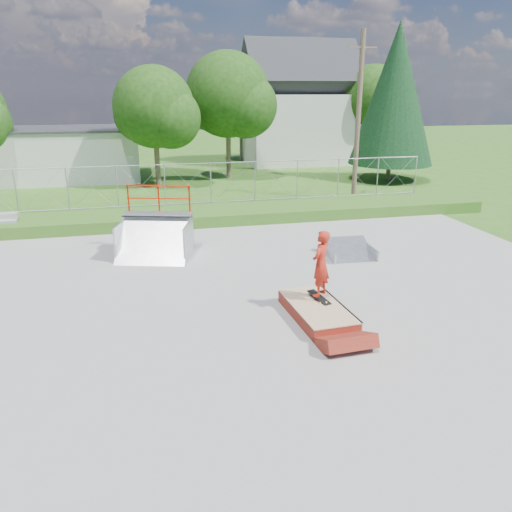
{
  "coord_description": "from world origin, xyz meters",
  "views": [
    {
      "loc": [
        -3.03,
        -11.27,
        5.31
      ],
      "look_at": [
        -0.16,
        1.03,
        1.1
      ],
      "focal_mm": 35.0,
      "sensor_mm": 36.0,
      "label": 1
    }
  ],
  "objects_px": {
    "grind_box": "(317,312)",
    "skater": "(321,266)",
    "flat_bank_ramp": "(349,250)",
    "quarter_pipe": "(153,225)"
  },
  "relations": [
    {
      "from": "grind_box",
      "to": "flat_bank_ramp",
      "type": "bearing_deg",
      "value": 54.58
    },
    {
      "from": "flat_bank_ramp",
      "to": "skater",
      "type": "relative_size",
      "value": 0.97
    },
    {
      "from": "grind_box",
      "to": "skater",
      "type": "xyz_separation_m",
      "value": [
        0.16,
        0.31,
        1.05
      ]
    },
    {
      "from": "grind_box",
      "to": "skater",
      "type": "bearing_deg",
      "value": 58.88
    },
    {
      "from": "quarter_pipe",
      "to": "skater",
      "type": "relative_size",
      "value": 1.38
    },
    {
      "from": "skater",
      "to": "flat_bank_ramp",
      "type": "bearing_deg",
      "value": -166.96
    },
    {
      "from": "grind_box",
      "to": "skater",
      "type": "height_order",
      "value": "skater"
    },
    {
      "from": "quarter_pipe",
      "to": "flat_bank_ramp",
      "type": "xyz_separation_m",
      "value": [
        6.33,
        -1.36,
        -0.91
      ]
    },
    {
      "from": "quarter_pipe",
      "to": "flat_bank_ramp",
      "type": "height_order",
      "value": "quarter_pipe"
    },
    {
      "from": "quarter_pipe",
      "to": "flat_bank_ramp",
      "type": "bearing_deg",
      "value": 3.91
    }
  ]
}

